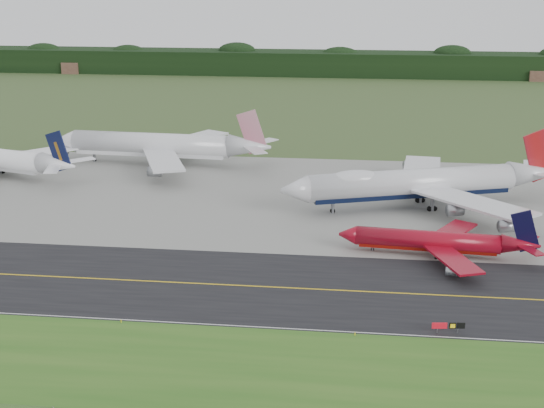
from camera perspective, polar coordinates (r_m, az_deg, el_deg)
The scene contains 13 objects.
ground at distance 134.86m, azimuth 3.92°, elevation -5.77°, with size 600.00×600.00×0.00m, color #314620.
grass_verge at distance 103.56m, azimuth 2.85°, elevation -13.30°, with size 400.00×30.00×0.01m, color #2C5F1C.
taxiway at distance 131.18m, azimuth 3.83°, elevation -6.44°, with size 400.00×32.00×0.02m, color black.
apron at distance 182.87m, azimuth 4.78°, elevation 0.45°, with size 400.00×78.00×0.01m, color gray.
taxiway_centreline at distance 131.17m, azimuth 3.83°, elevation -6.43°, with size 400.00×0.40×0.00m, color gold.
taxiway_edge_line at distance 117.15m, azimuth 3.40°, elevation -9.46°, with size 400.00×0.25×0.00m, color silver.
horizon_treeline at distance 400.65m, azimuth 6.08°, elevation 10.37°, with size 700.00×25.00×12.00m.
jet_ba_747 at distance 176.99m, azimuth 11.18°, elevation 1.58°, with size 66.40×53.51×17.20m.
jet_red_737 at distance 148.40m, azimuth 12.42°, elevation -2.78°, with size 38.02×30.90×10.26m.
jet_star_tail at distance 214.80m, azimuth -8.27°, elevation 4.38°, with size 62.83×52.52×16.57m.
taxiway_sign at distance 118.71m, azimuth 13.13°, elevation -8.92°, with size 4.98×0.79×1.66m.
edge_marker_left at distance 121.51m, azimuth -11.29°, elevation -8.64°, with size 0.16×0.16×0.50m, color yellow.
edge_marker_center at distance 116.02m, azimuth 6.27°, elevation -9.69°, with size 0.16×0.16×0.50m, color yellow.
Camera 1 is at (5.62, -124.07, 52.54)m, focal length 50.00 mm.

